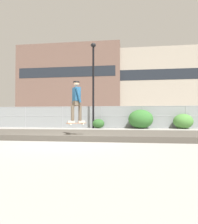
# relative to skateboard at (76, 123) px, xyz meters

# --- Properties ---
(ground_plane) EXTENTS (120.00, 120.00, 0.00)m
(ground_plane) POSITION_rel_skateboard_xyz_m (-0.13, -0.61, -0.68)
(ground_plane) COLOR gray
(gravel_berm) EXTENTS (15.71, 3.82, 0.22)m
(gravel_berm) POSITION_rel_skateboard_xyz_m (-0.13, 1.47, -0.57)
(gravel_berm) COLOR #4C473F
(gravel_berm) RESTS_ON ground_plane
(skateboard) EXTENTS (0.77, 0.62, 0.07)m
(skateboard) POSITION_rel_skateboard_xyz_m (0.00, 0.00, 0.00)
(skateboard) COLOR #9E5B33
(skater) EXTENTS (0.65, 0.61, 1.67)m
(skater) POSITION_rel_skateboard_xyz_m (0.00, 0.00, 0.95)
(skater) COLOR #B2ADA8
(skater) RESTS_ON skateboard
(chain_fence) EXTENTS (20.75, 0.06, 1.85)m
(chain_fence) POSITION_rel_skateboard_xyz_m (-0.13, 9.37, 0.25)
(chain_fence) COLOR gray
(chain_fence) RESTS_ON ground_plane
(street_lamp) EXTENTS (0.44, 0.44, 7.07)m
(street_lamp) POSITION_rel_skateboard_xyz_m (-0.72, 8.64, 3.70)
(street_lamp) COLOR black
(street_lamp) RESTS_ON ground_plane
(parked_car_near) EXTENTS (4.53, 2.21, 1.66)m
(parked_car_near) POSITION_rel_skateboard_xyz_m (-4.71, 11.57, 0.16)
(parked_car_near) COLOR #474C54
(parked_car_near) RESTS_ON ground_plane
(library_building) EXTENTS (26.35, 15.90, 19.27)m
(library_building) POSITION_rel_skateboard_xyz_m (-12.62, 47.84, 8.96)
(library_building) COLOR brown
(library_building) RESTS_ON ground_plane
(office_block) EXTENTS (31.08, 13.51, 17.55)m
(office_block) POSITION_rel_skateboard_xyz_m (11.66, 47.39, 8.10)
(office_block) COLOR #9E9384
(office_block) RESTS_ON ground_plane
(shrub_left) EXTENTS (1.00, 0.82, 0.77)m
(shrub_left) POSITION_rel_skateboard_xyz_m (-0.32, 8.73, -0.29)
(shrub_left) COLOR #2D5B28
(shrub_left) RESTS_ON ground_plane
(shrub_center) EXTENTS (1.97, 1.61, 1.52)m
(shrub_center) POSITION_rel_skateboard_xyz_m (3.11, 8.69, 0.08)
(shrub_center) COLOR #336B2D
(shrub_center) RESTS_ON ground_plane
(shrub_right) EXTENTS (1.52, 1.25, 1.18)m
(shrub_right) POSITION_rel_skateboard_xyz_m (6.42, 8.90, -0.09)
(shrub_right) COLOR #477F38
(shrub_right) RESTS_ON ground_plane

